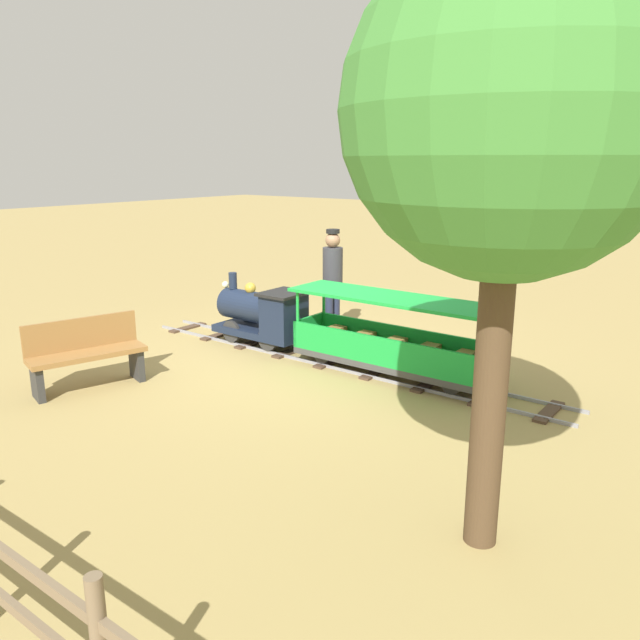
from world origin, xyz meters
The scene contains 7 objects.
ground_plane centered at (0.00, 0.00, 0.00)m, with size 60.00×60.00×0.00m, color #A38C51.
track centered at (0.00, -0.34, 0.02)m, with size 0.67×6.40×0.04m.
locomotive centered at (0.00, 0.88, 0.49)m, with size 0.63×1.45×0.98m.
passenger_car centered at (0.00, -1.24, 0.42)m, with size 0.73×2.70×0.97m.
conductor_person centered at (1.08, 0.44, 0.96)m, with size 0.30×0.30×1.62m.
park_bench centered at (-2.49, 1.40, 0.42)m, with size 1.36×0.75×0.82m.
oak_tree_near centered at (-2.60, -3.51, 2.86)m, with size 2.06×2.06×3.92m.
Camera 1 is at (-6.35, -4.93, 2.60)m, focal length 34.82 mm.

